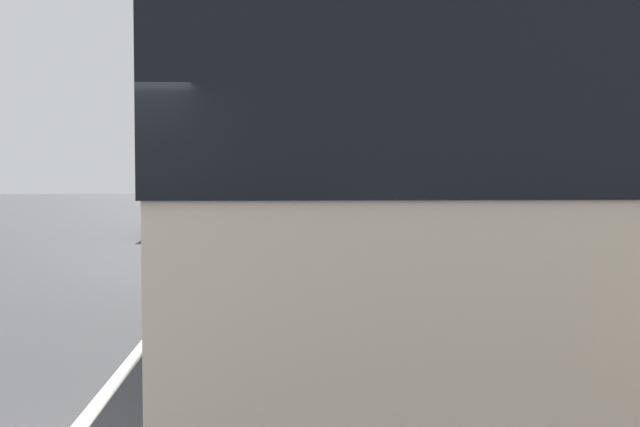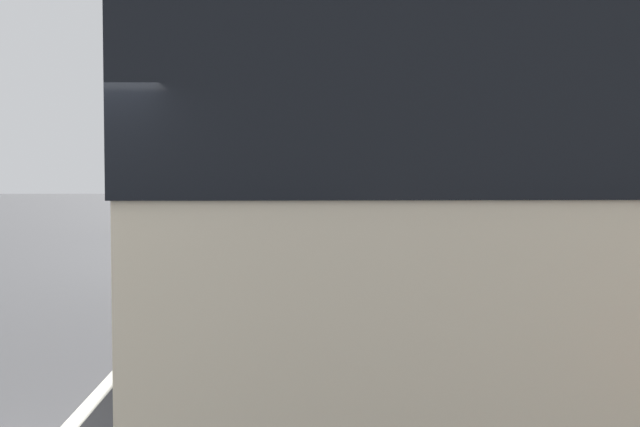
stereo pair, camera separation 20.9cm
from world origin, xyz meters
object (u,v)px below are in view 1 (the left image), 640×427
Objects in this scene: car_far_distant at (185,212)px; car_oncoming at (278,202)px; coach_bus at (325,187)px; car_side_street at (182,217)px; car_behind_bus at (215,204)px; roadside_tree_mid_block at (525,56)px.

car_far_distant is 1.07× the size of car_oncoming.
coach_bus reaches higher than car_side_street.
coach_bus is 19.22m from car_side_street.
car_oncoming is at bearing 121.95° from car_behind_bus.
car_behind_bus is at bearing 19.01° from roadside_tree_mid_block.
car_behind_bus is at bearing 5.89° from coach_bus.
car_behind_bus reaches higher than car_far_distant.
car_behind_bus is at bearing 179.01° from car_far_distant.
car_oncoming reaches higher than car_behind_bus.
car_oncoming is 29.61m from roadside_tree_mid_block.
car_far_distant is at bearing 165.11° from car_oncoming.
roadside_tree_mid_block is (-26.79, -9.23, 4.26)m from car_behind_bus.
car_oncoming is at bearing 11.00° from roadside_tree_mid_block.
roadside_tree_mid_block is (-15.35, -9.62, 4.26)m from car_far_distant.
coach_bus is at bearing 9.96° from car_behind_bus.
car_behind_bus is 16.33m from car_side_street.
car_side_street is 0.91× the size of car_oncoming.
roadside_tree_mid_block is at bearing 33.07° from car_far_distant.
roadside_tree_mid_block reaches higher than car_behind_bus.
car_side_street is at bearing 170.79° from car_oncoming.
coach_bus is 2.92× the size of car_side_street.
car_side_street reaches higher than car_far_distant.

